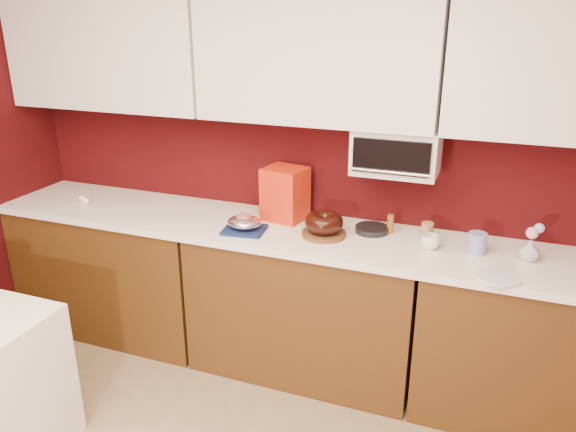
% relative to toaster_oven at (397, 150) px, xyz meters
% --- Properties ---
extents(wall_back, '(4.00, 0.02, 2.50)m').
position_rel_toaster_oven_xyz_m(wall_back, '(-0.45, 0.15, -0.12)').
color(wall_back, '#3B0809').
rests_on(wall_back, floor).
extents(base_cabinet_left, '(1.31, 0.58, 0.86)m').
position_rel_toaster_oven_xyz_m(base_cabinet_left, '(-1.78, -0.17, -0.95)').
color(base_cabinet_left, '#4A2C0E').
rests_on(base_cabinet_left, floor).
extents(base_cabinet_center, '(1.31, 0.58, 0.86)m').
position_rel_toaster_oven_xyz_m(base_cabinet_center, '(-0.45, -0.17, -0.95)').
color(base_cabinet_center, '#4A2C0E').
rests_on(base_cabinet_center, floor).
extents(base_cabinet_right, '(1.31, 0.58, 0.86)m').
position_rel_toaster_oven_xyz_m(base_cabinet_right, '(0.88, -0.17, -0.95)').
color(base_cabinet_right, '#4A2C0E').
rests_on(base_cabinet_right, floor).
extents(countertop, '(4.00, 0.62, 0.04)m').
position_rel_toaster_oven_xyz_m(countertop, '(-0.45, -0.17, -0.49)').
color(countertop, white).
rests_on(countertop, base_cabinet_center).
extents(upper_cabinet_left, '(1.31, 0.33, 0.70)m').
position_rel_toaster_oven_xyz_m(upper_cabinet_left, '(-1.78, -0.02, 0.48)').
color(upper_cabinet_left, white).
rests_on(upper_cabinet_left, wall_back).
extents(upper_cabinet_center, '(1.31, 0.33, 0.70)m').
position_rel_toaster_oven_xyz_m(upper_cabinet_center, '(-0.45, -0.02, 0.48)').
color(upper_cabinet_center, white).
rests_on(upper_cabinet_center, wall_back).
extents(toaster_oven, '(0.45, 0.30, 0.25)m').
position_rel_toaster_oven_xyz_m(toaster_oven, '(0.00, 0.00, 0.00)').
color(toaster_oven, white).
rests_on(toaster_oven, upper_cabinet_center).
extents(toaster_oven_door, '(0.40, 0.02, 0.18)m').
position_rel_toaster_oven_xyz_m(toaster_oven_door, '(0.00, -0.16, 0.00)').
color(toaster_oven_door, black).
rests_on(toaster_oven_door, toaster_oven).
extents(toaster_oven_handle, '(0.42, 0.02, 0.02)m').
position_rel_toaster_oven_xyz_m(toaster_oven_handle, '(0.00, -0.18, -0.07)').
color(toaster_oven_handle, silver).
rests_on(toaster_oven_handle, toaster_oven).
extents(cake_base, '(0.29, 0.29, 0.02)m').
position_rel_toaster_oven_xyz_m(cake_base, '(-0.34, -0.19, -0.46)').
color(cake_base, brown).
rests_on(cake_base, countertop).
extents(bundt_cake, '(0.28, 0.28, 0.09)m').
position_rel_toaster_oven_xyz_m(bundt_cake, '(-0.34, -0.19, -0.39)').
color(bundt_cake, black).
rests_on(bundt_cake, cake_base).
extents(navy_towel, '(0.25, 0.22, 0.02)m').
position_rel_toaster_oven_xyz_m(navy_towel, '(-0.78, -0.28, -0.47)').
color(navy_towel, '#132049').
rests_on(navy_towel, countertop).
extents(foil_ham_nest, '(0.22, 0.20, 0.07)m').
position_rel_toaster_oven_xyz_m(foil_ham_nest, '(-0.78, -0.28, -0.42)').
color(foil_ham_nest, silver).
rests_on(foil_ham_nest, navy_towel).
extents(roasted_ham, '(0.12, 0.11, 0.06)m').
position_rel_toaster_oven_xyz_m(roasted_ham, '(-0.78, -0.28, -0.40)').
color(roasted_ham, '#9E5348').
rests_on(roasted_ham, foil_ham_nest).
extents(pandoro_box, '(0.27, 0.25, 0.32)m').
position_rel_toaster_oven_xyz_m(pandoro_box, '(-0.64, -0.01, -0.32)').
color(pandoro_box, '#B10B0D').
rests_on(pandoro_box, countertop).
extents(dark_pan, '(0.24, 0.24, 0.03)m').
position_rel_toaster_oven_xyz_m(dark_pan, '(-0.10, -0.04, -0.46)').
color(dark_pan, black).
rests_on(dark_pan, countertop).
extents(coffee_mug, '(0.11, 0.11, 0.09)m').
position_rel_toaster_oven_xyz_m(coffee_mug, '(0.24, -0.16, -0.43)').
color(coffee_mug, white).
rests_on(coffee_mug, countertop).
extents(blue_jar, '(0.11, 0.11, 0.11)m').
position_rel_toaster_oven_xyz_m(blue_jar, '(0.47, -0.13, -0.42)').
color(blue_jar, '#1B2198').
rests_on(blue_jar, countertop).
extents(flower_vase, '(0.10, 0.10, 0.12)m').
position_rel_toaster_oven_xyz_m(flower_vase, '(0.72, -0.13, -0.41)').
color(flower_vase, '#ABB2C2').
rests_on(flower_vase, countertop).
extents(flower_pink, '(0.06, 0.06, 0.06)m').
position_rel_toaster_oven_xyz_m(flower_pink, '(0.72, -0.13, -0.33)').
color(flower_pink, pink).
rests_on(flower_pink, flower_vase).
extents(flower_blue, '(0.05, 0.05, 0.05)m').
position_rel_toaster_oven_xyz_m(flower_blue, '(0.75, -0.11, -0.30)').
color(flower_blue, '#9ADAF7').
rests_on(flower_blue, flower_vase).
extents(china_plate, '(0.25, 0.25, 0.01)m').
position_rel_toaster_oven_xyz_m(china_plate, '(0.59, -0.40, -0.47)').
color(china_plate, white).
rests_on(china_plate, countertop).
extents(amber_bottle, '(0.05, 0.05, 0.11)m').
position_rel_toaster_oven_xyz_m(amber_bottle, '(-0.01, -0.01, -0.42)').
color(amber_bottle, brown).
rests_on(amber_bottle, countertop).
extents(paper_cup, '(0.07, 0.07, 0.10)m').
position_rel_toaster_oven_xyz_m(paper_cup, '(0.20, -0.04, -0.42)').
color(paper_cup, olive).
rests_on(paper_cup, countertop).
extents(egg_left, '(0.06, 0.05, 0.04)m').
position_rel_toaster_oven_xyz_m(egg_left, '(-1.95, -0.22, -0.45)').
color(egg_left, white).
rests_on(egg_left, countertop).
extents(egg_right, '(0.06, 0.05, 0.04)m').
position_rel_toaster_oven_xyz_m(egg_right, '(-2.00, -0.18, -0.46)').
color(egg_right, white).
rests_on(egg_right, countertop).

